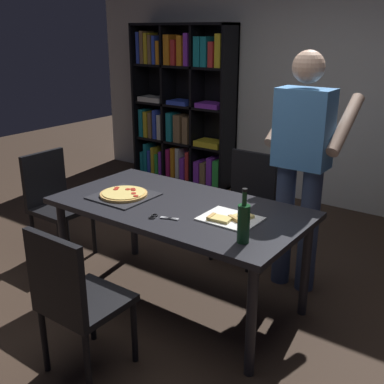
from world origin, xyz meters
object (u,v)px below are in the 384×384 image
object	(u,v)px
dining_table	(179,215)
kitchen_scissors	(159,217)
chair_left_end	(54,198)
pepperoni_pizza_on_tray	(124,195)
chair_near_camera	(74,296)
person_serving_pizza	(302,159)
bookshelf	(182,108)
wine_bottle	(244,222)
chair_far_side	(247,199)

from	to	relation	value
dining_table	kitchen_scissors	size ratio (longest dim) A/B	8.71
chair_left_end	kitchen_scissors	size ratio (longest dim) A/B	4.53
dining_table	pepperoni_pizza_on_tray	bearing A→B (deg)	-166.63
dining_table	chair_near_camera	size ratio (longest dim) A/B	1.92
person_serving_pizza	kitchen_scissors	world-z (taller)	person_serving_pizza
bookshelf	kitchen_scissors	size ratio (longest dim) A/B	9.82
dining_table	wine_bottle	bearing A→B (deg)	-21.72
chair_near_camera	person_serving_pizza	bearing A→B (deg)	71.49
chair_left_end	pepperoni_pizza_on_tray	world-z (taller)	chair_left_end
person_serving_pizza	wine_bottle	distance (m)	0.99
chair_far_side	chair_left_end	distance (m)	1.65
dining_table	wine_bottle	xyz separation A→B (m)	(0.65, -0.26, 0.19)
chair_far_side	bookshelf	world-z (taller)	bookshelf
dining_table	chair_far_side	distance (m)	0.96
person_serving_pizza	kitchen_scissors	size ratio (longest dim) A/B	8.82
chair_near_camera	bookshelf	xyz separation A→B (m)	(-1.76, 3.31, 0.42)
dining_table	person_serving_pizza	size ratio (longest dim) A/B	0.99
pepperoni_pizza_on_tray	bookshelf	bearing A→B (deg)	118.51
dining_table	chair_near_camera	world-z (taller)	chair_near_camera
dining_table	person_serving_pizza	bearing A→B (deg)	52.34
bookshelf	pepperoni_pizza_on_tray	world-z (taller)	bookshelf
pepperoni_pizza_on_tray	chair_left_end	bearing A→B (deg)	173.91
pepperoni_pizza_on_tray	wine_bottle	size ratio (longest dim) A/B	1.26
chair_left_end	person_serving_pizza	distance (m)	2.10
wine_bottle	chair_far_side	bearing A→B (deg)	118.34
chair_near_camera	wine_bottle	bearing A→B (deg)	46.59
pepperoni_pizza_on_tray	wine_bottle	xyz separation A→B (m)	(1.06, -0.16, 0.10)
dining_table	chair_left_end	xyz separation A→B (m)	(-1.35, 0.00, -0.17)
chair_far_side	chair_left_end	world-z (taller)	same
chair_far_side	kitchen_scissors	world-z (taller)	chair_far_side
dining_table	chair_far_side	size ratio (longest dim) A/B	1.92
bookshelf	wine_bottle	distance (m)	3.57
wine_bottle	kitchen_scissors	size ratio (longest dim) A/B	1.59
chair_near_camera	chair_far_side	bearing A→B (deg)	90.00
chair_near_camera	person_serving_pizza	distance (m)	1.82
chair_far_side	bookshelf	bearing A→B (deg)	140.88
kitchen_scissors	person_serving_pizza	bearing A→B (deg)	62.12
chair_left_end	person_serving_pizza	xyz separation A→B (m)	(1.91, 0.72, 0.49)
dining_table	pepperoni_pizza_on_tray	size ratio (longest dim) A/B	4.36
chair_far_side	pepperoni_pizza_on_tray	distance (m)	1.15
kitchen_scissors	chair_far_side	bearing A→B (deg)	91.83
wine_bottle	chair_left_end	bearing A→B (deg)	172.65
chair_left_end	pepperoni_pizza_on_tray	bearing A→B (deg)	-6.09
chair_left_end	kitchen_scissors	xyz separation A→B (m)	(1.39, -0.26, 0.24)
dining_table	bookshelf	world-z (taller)	bookshelf
wine_bottle	pepperoni_pizza_on_tray	bearing A→B (deg)	171.55
chair_near_camera	chair_left_end	size ratio (longest dim) A/B	1.00
wine_bottle	kitchen_scissors	bearing A→B (deg)	-179.94
chair_near_camera	chair_far_side	size ratio (longest dim) A/B	1.00
chair_near_camera	bookshelf	size ratio (longest dim) A/B	0.46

